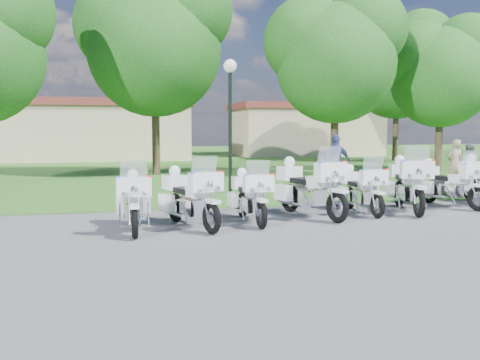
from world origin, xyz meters
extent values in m
plane|color=#55555A|center=(0.00, 0.00, 0.00)|extent=(100.00, 100.00, 0.00)
cube|color=#256921|center=(0.00, 27.00, 0.00)|extent=(100.00, 48.00, 0.01)
torus|color=black|center=(-3.48, -0.55, 0.32)|extent=(0.13, 0.65, 0.65)
torus|color=black|center=(-3.46, 1.09, 0.32)|extent=(0.13, 0.65, 0.65)
cube|color=white|center=(-3.48, -0.57, 0.66)|extent=(0.18, 0.43, 0.07)
cube|color=white|center=(-3.48, -0.33, 1.01)|extent=(0.70, 0.24, 0.39)
cube|color=silver|center=(-3.48, -0.27, 1.35)|extent=(0.54, 0.12, 0.36)
sphere|color=red|center=(-3.17, -0.39, 1.20)|extent=(0.09, 0.09, 0.09)
sphere|color=#1426E5|center=(-3.79, -0.39, 1.20)|extent=(0.09, 0.09, 0.09)
cube|color=silver|center=(-3.47, 0.29, 0.43)|extent=(0.34, 0.55, 0.33)
cube|color=white|center=(-3.47, 0.05, 0.77)|extent=(0.32, 0.51, 0.21)
cube|color=black|center=(-3.47, 0.58, 0.75)|extent=(0.34, 0.60, 0.12)
cube|color=white|center=(-3.17, 0.94, 0.48)|extent=(0.18, 0.50, 0.35)
cube|color=white|center=(-3.75, 0.95, 0.48)|extent=(0.18, 0.50, 0.35)
cube|color=white|center=(-3.46, 1.12, 0.89)|extent=(0.47, 0.39, 0.31)
sphere|color=white|center=(-3.46, 1.12, 1.14)|extent=(0.25, 0.25, 0.25)
torus|color=black|center=(-1.92, -0.44, 0.33)|extent=(0.35, 0.69, 0.68)
torus|color=black|center=(-2.49, 1.19, 0.33)|extent=(0.35, 0.69, 0.68)
cube|color=white|center=(-1.91, -0.46, 0.69)|extent=(0.32, 0.48, 0.07)
cube|color=white|center=(-2.00, -0.22, 1.07)|extent=(0.77, 0.47, 0.41)
cube|color=silver|center=(-2.02, -0.16, 1.42)|extent=(0.58, 0.30, 0.38)
sphere|color=red|center=(-1.67, -0.17, 1.26)|extent=(0.09, 0.09, 0.09)
sphere|color=#1426E5|center=(-2.28, -0.38, 1.26)|extent=(0.09, 0.09, 0.09)
cube|color=silver|center=(-2.21, 0.40, 0.46)|extent=(0.51, 0.65, 0.34)
cube|color=white|center=(-2.13, 0.17, 0.81)|extent=(0.48, 0.60, 0.22)
cube|color=black|center=(-2.31, 0.68, 0.79)|extent=(0.53, 0.71, 0.12)
cube|color=white|center=(-2.15, 1.15, 0.51)|extent=(0.35, 0.56, 0.37)
cube|color=white|center=(-2.72, 0.95, 0.51)|extent=(0.35, 0.56, 0.37)
cube|color=white|center=(-2.50, 1.22, 0.93)|extent=(0.59, 0.54, 0.32)
sphere|color=white|center=(-2.50, 1.22, 1.20)|extent=(0.26, 0.26, 0.26)
torus|color=black|center=(-0.77, -0.12, 0.31)|extent=(0.14, 0.63, 0.63)
torus|color=black|center=(-0.83, 1.46, 0.31)|extent=(0.14, 0.63, 0.63)
cube|color=white|center=(-0.77, -0.14, 0.64)|extent=(0.18, 0.42, 0.07)
cube|color=white|center=(-0.77, 0.09, 0.98)|extent=(0.68, 0.25, 0.37)
cube|color=silver|center=(-0.78, 0.15, 1.31)|extent=(0.53, 0.13, 0.35)
sphere|color=red|center=(-0.47, 0.05, 1.16)|extent=(0.08, 0.08, 0.08)
sphere|color=#1426E5|center=(-1.07, 0.03, 1.16)|extent=(0.08, 0.08, 0.08)
cube|color=silver|center=(-0.80, 0.69, 0.42)|extent=(0.34, 0.53, 0.32)
cube|color=white|center=(-0.79, 0.47, 0.75)|extent=(0.32, 0.50, 0.21)
cube|color=black|center=(-0.81, 0.97, 0.73)|extent=(0.34, 0.59, 0.11)
cube|color=white|center=(-0.54, 1.34, 0.47)|extent=(0.19, 0.49, 0.34)
cube|color=white|center=(-1.10, 1.31, 0.47)|extent=(0.19, 0.49, 0.34)
cube|color=white|center=(-0.83, 1.49, 0.86)|extent=(0.46, 0.39, 0.30)
sphere|color=white|center=(-0.83, 1.49, 1.10)|extent=(0.24, 0.24, 0.24)
torus|color=black|center=(1.14, 0.22, 0.37)|extent=(0.36, 0.75, 0.74)
torus|color=black|center=(0.59, 2.02, 0.37)|extent=(0.36, 0.75, 0.74)
cube|color=white|center=(1.15, 0.20, 0.75)|extent=(0.34, 0.53, 0.08)
cube|color=white|center=(1.07, 0.46, 1.16)|extent=(0.84, 0.49, 0.44)
cube|color=silver|center=(1.05, 0.53, 1.55)|extent=(0.63, 0.31, 0.42)
sphere|color=red|center=(1.43, 0.50, 1.37)|extent=(0.10, 0.10, 0.10)
sphere|color=#1426E5|center=(0.75, 0.29, 1.37)|extent=(0.10, 0.10, 0.10)
cube|color=silver|center=(0.86, 1.14, 0.50)|extent=(0.54, 0.70, 0.38)
cube|color=white|center=(0.94, 0.89, 0.89)|extent=(0.51, 0.66, 0.24)
cube|color=black|center=(0.76, 1.46, 0.86)|extent=(0.56, 0.77, 0.13)
cube|color=white|center=(0.95, 1.96, 0.55)|extent=(0.36, 0.61, 0.40)
cube|color=white|center=(0.32, 1.76, 0.55)|extent=(0.36, 0.61, 0.40)
cube|color=white|center=(0.58, 2.05, 1.02)|extent=(0.64, 0.58, 0.35)
sphere|color=white|center=(0.58, 2.05, 1.31)|extent=(0.29, 0.29, 0.29)
torus|color=black|center=(2.34, 0.57, 0.31)|extent=(0.13, 0.63, 0.63)
torus|color=black|center=(2.33, 2.16, 0.31)|extent=(0.13, 0.63, 0.63)
cube|color=white|center=(2.34, 0.55, 0.64)|extent=(0.17, 0.41, 0.07)
cube|color=white|center=(2.34, 0.79, 0.98)|extent=(0.67, 0.23, 0.37)
cube|color=silver|center=(2.34, 0.84, 1.31)|extent=(0.52, 0.12, 0.35)
sphere|color=red|center=(2.64, 0.74, 1.16)|extent=(0.08, 0.08, 0.08)
sphere|color=#1426E5|center=(2.04, 0.73, 1.16)|extent=(0.08, 0.08, 0.08)
cube|color=silver|center=(2.33, 1.39, 0.42)|extent=(0.32, 0.53, 0.32)
cube|color=white|center=(2.34, 1.16, 0.75)|extent=(0.30, 0.49, 0.21)
cube|color=black|center=(2.33, 1.67, 0.73)|extent=(0.32, 0.58, 0.11)
cube|color=white|center=(2.61, 2.02, 0.47)|extent=(0.17, 0.49, 0.34)
cube|color=white|center=(2.05, 2.02, 0.47)|extent=(0.17, 0.49, 0.34)
cube|color=white|center=(2.33, 2.19, 0.86)|extent=(0.45, 0.38, 0.30)
sphere|color=white|center=(2.33, 2.19, 1.10)|extent=(0.24, 0.24, 0.24)
torus|color=black|center=(3.39, 0.46, 0.36)|extent=(0.33, 0.75, 0.74)
torus|color=black|center=(3.88, 2.27, 0.36)|extent=(0.33, 0.75, 0.74)
cube|color=white|center=(3.39, 0.43, 0.75)|extent=(0.32, 0.52, 0.08)
cube|color=white|center=(3.46, 0.70, 1.16)|extent=(0.84, 0.46, 0.44)
cube|color=silver|center=(3.48, 0.77, 1.54)|extent=(0.63, 0.29, 0.41)
sphere|color=red|center=(3.78, 0.55, 1.37)|extent=(0.10, 0.10, 0.10)
sphere|color=#1426E5|center=(3.10, 0.73, 1.37)|extent=(0.10, 0.10, 0.10)
cube|color=silver|center=(3.64, 1.38, 0.50)|extent=(0.52, 0.69, 0.38)
cube|color=white|center=(3.57, 1.13, 0.88)|extent=(0.49, 0.65, 0.24)
cube|color=black|center=(3.73, 1.70, 0.86)|extent=(0.54, 0.76, 0.13)
cube|color=white|center=(4.16, 2.02, 0.55)|extent=(0.34, 0.61, 0.40)
cube|color=white|center=(3.52, 2.19, 0.55)|extent=(0.34, 0.61, 0.40)
cube|color=white|center=(3.89, 2.30, 1.02)|extent=(0.63, 0.56, 0.35)
sphere|color=white|center=(3.89, 2.30, 1.30)|extent=(0.29, 0.29, 0.29)
torus|color=black|center=(5.47, 1.03, 0.33)|extent=(0.29, 0.68, 0.67)
torus|color=black|center=(5.05, 2.68, 0.33)|extent=(0.29, 0.68, 0.67)
cube|color=white|center=(5.47, 1.01, 0.68)|extent=(0.28, 0.47, 0.07)
cube|color=white|center=(5.41, 1.25, 1.05)|extent=(0.76, 0.41, 0.40)
cube|color=silver|center=(5.40, 1.31, 1.40)|extent=(0.57, 0.26, 0.38)
sphere|color=#1426E5|center=(5.12, 1.11, 1.24)|extent=(0.09, 0.09, 0.09)
cube|color=silver|center=(5.25, 1.87, 0.45)|extent=(0.47, 0.63, 0.34)
cube|color=white|center=(5.31, 1.64, 0.80)|extent=(0.44, 0.58, 0.22)
cube|color=black|center=(5.18, 2.16, 0.78)|extent=(0.48, 0.69, 0.12)
cube|color=white|center=(5.38, 2.60, 0.50)|extent=(0.30, 0.55, 0.36)
cube|color=white|center=(4.79, 2.46, 0.50)|extent=(0.30, 0.55, 0.36)
cube|color=white|center=(5.04, 2.70, 0.92)|extent=(0.56, 0.51, 0.32)
sphere|color=white|center=(5.04, 2.70, 1.18)|extent=(0.26, 0.26, 0.26)
torus|color=black|center=(6.66, 2.97, 0.36)|extent=(0.16, 0.73, 0.73)
cube|color=white|center=(6.33, 2.80, 0.55)|extent=(0.21, 0.57, 0.39)
cube|color=white|center=(6.66, 3.00, 1.00)|extent=(0.53, 0.45, 0.35)
sphere|color=white|center=(6.66, 3.00, 1.29)|extent=(0.28, 0.28, 0.28)
cylinder|color=black|center=(-0.11, 6.30, 2.03)|extent=(0.12, 0.12, 4.06)
sphere|color=white|center=(-0.11, 6.30, 4.22)|extent=(0.44, 0.44, 0.44)
sphere|color=#18551B|center=(-7.69, 10.21, 6.37)|extent=(3.59, 3.59, 3.59)
cylinder|color=#38281C|center=(-2.02, 14.02, 2.11)|extent=(0.36, 0.36, 4.21)
sphere|color=#18551B|center=(-2.02, 14.02, 5.75)|extent=(6.13, 6.13, 6.13)
sphere|color=#18551B|center=(-3.36, 14.50, 6.90)|extent=(4.60, 4.60, 4.60)
sphere|color=#18551B|center=(-0.59, 13.64, 7.47)|extent=(4.21, 4.21, 4.21)
cylinder|color=#38281C|center=(5.96, 11.86, 1.87)|extent=(0.36, 0.36, 3.73)
sphere|color=#18551B|center=(5.96, 11.86, 5.09)|extent=(5.43, 5.43, 5.43)
sphere|color=#18551B|center=(4.78, 12.28, 6.10)|extent=(4.07, 4.07, 4.07)
sphere|color=#18551B|center=(7.24, 11.52, 6.61)|extent=(3.73, 3.73, 3.73)
cylinder|color=#38281C|center=(12.15, 13.04, 1.73)|extent=(0.36, 0.36, 3.45)
sphere|color=#18551B|center=(12.15, 13.04, 4.71)|extent=(5.02, 5.02, 5.02)
sphere|color=#18551B|center=(11.05, 13.44, 5.65)|extent=(3.77, 3.77, 3.77)
sphere|color=#18551B|center=(13.32, 12.73, 6.12)|extent=(3.45, 3.45, 3.45)
cylinder|color=#38281C|center=(14.21, 21.11, 2.17)|extent=(0.36, 0.36, 4.33)
sphere|color=#18551B|center=(14.21, 21.11, 5.91)|extent=(6.30, 6.30, 6.30)
sphere|color=#18551B|center=(12.83, 21.60, 7.09)|extent=(4.72, 4.72, 4.72)
sphere|color=#18551B|center=(15.69, 20.72, 7.68)|extent=(4.33, 4.33, 4.33)
cube|color=tan|center=(-6.00, 28.00, 1.80)|extent=(14.00, 8.00, 3.60)
cube|color=maroon|center=(-6.00, 28.00, 3.85)|extent=(14.56, 8.32, 0.50)
cube|color=tan|center=(11.00, 30.00, 1.80)|extent=(11.00, 7.00, 3.60)
cube|color=maroon|center=(11.00, 30.00, 3.85)|extent=(11.44, 7.28, 0.50)
imported|color=#A1826D|center=(8.27, 6.08, 0.88)|extent=(0.66, 0.46, 1.76)
imported|color=slate|center=(9.10, 6.46, 0.80)|extent=(0.96, 0.87, 1.60)
imported|color=#3A458B|center=(3.73, 6.39, 0.98)|extent=(1.20, 0.61, 1.96)
camera|label=1|loc=(-3.78, -11.19, 2.20)|focal=40.00mm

